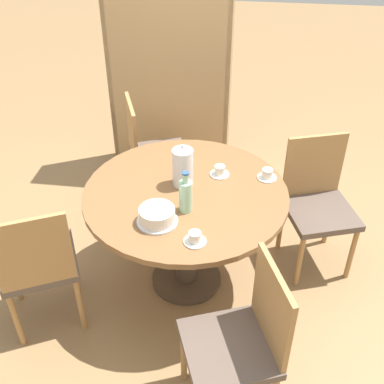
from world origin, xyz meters
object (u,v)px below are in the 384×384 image
at_px(chair_c, 317,201).
at_px(coffee_pot, 183,166).
at_px(cup_b, 220,171).
at_px(chair_d, 152,152).
at_px(chair_a, 38,263).
at_px(cup_a, 195,238).
at_px(water_bottle, 186,195).
at_px(bookshelf, 171,76).
at_px(chair_b, 242,340).
at_px(cake_main, 157,216).
at_px(cup_c, 267,175).

bearing_deg(chair_c, coffee_pot, 179.03).
bearing_deg(cup_b, chair_c, 12.79).
bearing_deg(chair_d, coffee_pot, -175.41).
relative_size(coffee_pot, cup_b, 2.30).
relative_size(chair_c, chair_d, 1.00).
bearing_deg(chair_d, cup_b, -158.40).
bearing_deg(coffee_pot, chair_a, -145.14).
xyz_separation_m(chair_a, coffee_pot, (0.75, 0.52, 0.38)).
bearing_deg(cup_a, water_bottle, 108.28).
xyz_separation_m(bookshelf, cup_a, (0.43, -1.82, -0.09)).
distance_m(chair_b, chair_d, 1.78).
distance_m(water_bottle, cake_main, 0.19).
distance_m(chair_a, cake_main, 0.74).
distance_m(chair_a, chair_b, 1.21).
xyz_separation_m(water_bottle, cup_c, (0.45, 0.38, -0.08)).
xyz_separation_m(cup_a, cup_b, (0.07, 0.63, 0.00)).
bearing_deg(cake_main, chair_c, 34.46).
height_order(chair_a, cup_b, chair_a).
distance_m(chair_c, coffee_pot, 0.97).
bearing_deg(water_bottle, bookshelf, 102.52).
xyz_separation_m(water_bottle, cake_main, (-0.14, -0.12, -0.06)).
xyz_separation_m(chair_b, water_bottle, (-0.36, 0.63, 0.35)).
distance_m(chair_d, cake_main, 1.17).
height_order(water_bottle, cup_b, water_bottle).
bearing_deg(chair_a, bookshelf, -129.64).
bearing_deg(chair_b, chair_c, 137.74).
distance_m(chair_a, coffee_pot, 0.98).
distance_m(chair_b, cup_c, 1.05).
xyz_separation_m(chair_a, cup_c, (1.24, 0.65, 0.28)).
xyz_separation_m(chair_b, cup_b, (-0.20, 1.01, 0.28)).
bearing_deg(chair_d, chair_c, -132.18).
bearing_deg(chair_d, bookshelf, -26.63).
relative_size(chair_a, bookshelf, 0.52).
height_order(bookshelf, coffee_pot, bookshelf).
bearing_deg(chair_a, cup_a, 155.26).
bearing_deg(cake_main, cup_a, -30.76).
height_order(chair_a, chair_b, same).
relative_size(chair_c, cup_a, 7.62).
bearing_deg(cup_b, bookshelf, 112.87).
xyz_separation_m(coffee_pot, cup_c, (0.50, 0.13, -0.10)).
height_order(bookshelf, cake_main, bookshelf).
bearing_deg(coffee_pot, cup_c, 14.30).
bearing_deg(cake_main, coffee_pot, 77.13).
bearing_deg(water_bottle, chair_b, -60.57).
distance_m(chair_a, cup_a, 0.92).
xyz_separation_m(chair_d, cup_c, (0.85, -0.61, 0.28)).
bearing_deg(cup_b, cup_c, 0.32).
height_order(chair_a, chair_c, same).
distance_m(chair_b, bookshelf, 2.34).
xyz_separation_m(chair_b, coffee_pot, (-0.41, 0.88, 0.38)).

